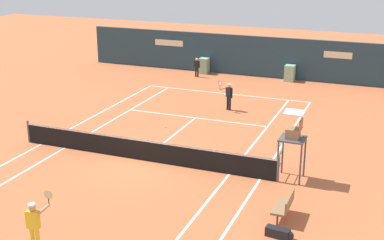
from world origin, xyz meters
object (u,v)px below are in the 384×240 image
(umpire_chair, at_px, (293,136))
(equipment_bag, at_px, (280,233))
(player_on_baseline, at_px, (229,94))
(tennis_ball_by_sideline, at_px, (166,127))
(player_bench, at_px, (285,205))
(player_near_side, at_px, (34,223))
(ball_kid_centre_post, at_px, (197,66))

(umpire_chair, relative_size, equipment_bag, 3.02)
(player_on_baseline, bearing_deg, tennis_ball_by_sideline, 88.02)
(player_bench, xyz_separation_m, tennis_ball_by_sideline, (-7.71, 7.14, -0.47))
(player_on_baseline, relative_size, player_near_side, 0.95)
(equipment_bag, height_order, tennis_ball_by_sideline, equipment_bag)
(player_bench, height_order, ball_kid_centre_post, ball_kid_centre_post)
(umpire_chair, xyz_separation_m, tennis_ball_by_sideline, (-7.26, 3.84, -1.80))
(equipment_bag, distance_m, player_on_baseline, 13.85)
(player_near_side, relative_size, tennis_ball_by_sideline, 27.44)
(player_bench, bearing_deg, ball_kid_centre_post, 29.56)
(equipment_bag, bearing_deg, player_bench, 97.48)
(ball_kid_centre_post, bearing_deg, player_bench, 120.81)
(tennis_ball_by_sideline, bearing_deg, player_on_baseline, 63.32)
(player_near_side, bearing_deg, tennis_ball_by_sideline, 90.22)
(player_bench, relative_size, player_near_side, 0.70)
(umpire_chair, distance_m, player_on_baseline, 9.54)
(player_near_side, xyz_separation_m, tennis_ball_by_sideline, (-1.14, 11.99, -0.96))
(player_on_baseline, bearing_deg, ball_kid_centre_post, -31.35)
(ball_kid_centre_post, bearing_deg, umpire_chair, 124.82)
(ball_kid_centre_post, relative_size, tennis_ball_by_sideline, 20.12)
(umpire_chair, height_order, equipment_bag, umpire_chair)
(equipment_bag, relative_size, ball_kid_centre_post, 0.68)
(umpire_chair, distance_m, equipment_bag, 4.94)
(equipment_bag, distance_m, ball_kid_centre_post, 21.94)
(player_near_side, bearing_deg, equipment_bag, 22.54)
(player_on_baseline, distance_m, player_near_side, 16.12)
(umpire_chair, height_order, player_on_baseline, umpire_chair)
(player_bench, distance_m, tennis_ball_by_sideline, 10.52)
(player_near_side, relative_size, ball_kid_centre_post, 1.36)
(player_on_baseline, bearing_deg, umpire_chair, 147.92)
(umpire_chair, height_order, player_near_side, umpire_chair)
(equipment_bag, xyz_separation_m, player_on_baseline, (-5.82, 12.55, 0.77))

